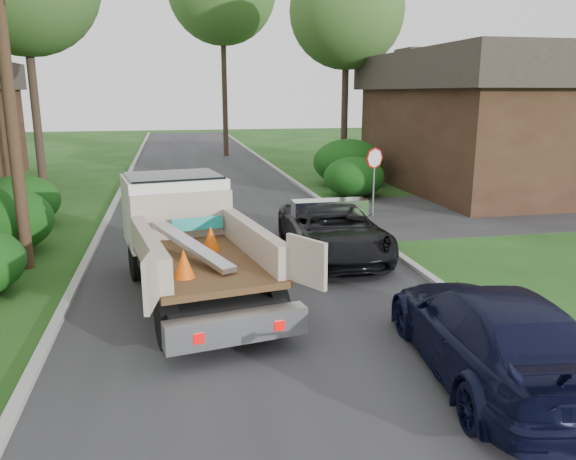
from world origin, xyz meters
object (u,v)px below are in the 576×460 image
at_px(flatbed_truck, 185,230).
at_px(black_pickup, 333,230).
at_px(stop_sign, 374,167).
at_px(utility_pole, 5,56).
at_px(house_right, 498,119).
at_px(navy_suv, 491,333).
at_px(tree_right_far, 347,11).

distance_m(flatbed_truck, black_pickup, 4.37).
bearing_deg(stop_sign, flatbed_truck, -137.43).
xyz_separation_m(stop_sign, flatbed_truck, (-6.77, -6.22, -0.46)).
bearing_deg(utility_pole, house_right, 26.01).
bearing_deg(utility_pole, stop_sign, 20.62).
relative_size(stop_sign, navy_suv, 0.49).
distance_m(utility_pole, tree_right_far, 20.12).
bearing_deg(utility_pole, flatbed_truck, -29.41).
xyz_separation_m(stop_sign, navy_suv, (-2.29, -11.50, -1.04)).
bearing_deg(utility_pole, tree_right_far, 49.16).
xyz_separation_m(stop_sign, utility_pole, (-10.68, -4.02, 3.40)).
height_order(tree_right_far, black_pickup, tree_right_far).
distance_m(tree_right_far, black_pickup, 18.07).
relative_size(utility_pole, tree_right_far, 0.87).
xyz_separation_m(stop_sign, black_pickup, (-2.80, -4.50, -1.05)).
distance_m(flatbed_truck, navy_suv, 6.95).
relative_size(house_right, flatbed_truck, 1.92).
height_order(house_right, flatbed_truck, house_right).
xyz_separation_m(house_right, black_pickup, (-10.60, -9.50, -2.43)).
bearing_deg(tree_right_far, flatbed_truck, -117.78).
xyz_separation_m(stop_sign, tree_right_far, (2.30, 11.00, 6.70)).
distance_m(house_right, black_pickup, 14.44).
xyz_separation_m(house_right, flatbed_truck, (-14.57, -11.22, -1.84)).
bearing_deg(house_right, flatbed_truck, -142.40).
height_order(black_pickup, navy_suv, navy_suv).
distance_m(black_pickup, navy_suv, 7.02).
relative_size(tree_right_far, navy_suv, 2.27).
distance_m(stop_sign, tree_right_far, 13.08).
xyz_separation_m(utility_pole, navy_suv, (8.39, -7.48, -4.44)).
height_order(utility_pole, tree_right_far, tree_right_far).
distance_m(house_right, tree_right_far, 9.72).
height_order(stop_sign, utility_pole, utility_pole).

